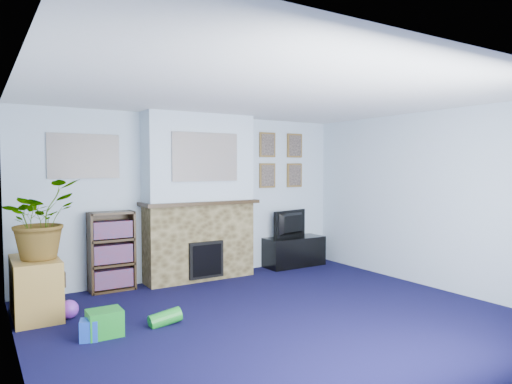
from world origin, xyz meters
TOP-DOWN VIEW (x-y plane):
  - floor at (0.00, 0.00)m, footprint 5.00×4.50m
  - ceiling at (0.00, 0.00)m, footprint 5.00×4.50m
  - wall_back at (0.00, 2.25)m, footprint 5.00×0.04m
  - wall_front at (0.00, -2.25)m, footprint 5.00×0.04m
  - wall_left at (-2.50, 0.00)m, footprint 0.04×4.50m
  - wall_right at (2.50, 0.00)m, footprint 0.04×4.50m
  - chimney_breast at (0.00, 2.05)m, footprint 1.72×0.50m
  - collage_main at (0.00, 1.84)m, footprint 1.00×0.03m
  - collage_left at (-1.55, 2.23)m, footprint 0.90×0.03m
  - portrait_tl at (1.30, 2.23)m, footprint 0.30×0.03m
  - portrait_tr at (1.85, 2.23)m, footprint 0.30×0.03m
  - portrait_bl at (1.30, 2.23)m, footprint 0.30×0.03m
  - portrait_br at (1.85, 2.23)m, footprint 0.30×0.03m
  - tv_stand at (1.70, 2.03)m, footprint 1.01×0.43m
  - television at (1.70, 2.05)m, footprint 0.76×0.28m
  - bookshelf at (-1.25, 2.11)m, footprint 0.58×0.28m
  - sideboard at (-2.24, 1.46)m, footprint 0.46×0.83m
  - potted_plant at (-2.19, 1.41)m, footprint 1.03×1.01m
  - mantel_clock at (-0.12, 2.00)m, footprint 0.10×0.06m
  - mantel_candle at (0.26, 2.00)m, footprint 0.05×0.05m
  - mantel_teddy at (-0.51, 2.00)m, footprint 0.11×0.11m
  - mantel_can at (0.64, 2.00)m, footprint 0.06×0.06m
  - green_crate at (-1.74, 0.47)m, footprint 0.32×0.26m
  - toy_ball at (-1.94, 1.20)m, footprint 0.20×0.20m
  - toy_block at (-1.90, 0.44)m, footprint 0.20×0.20m
  - toy_tube at (-1.13, 0.46)m, footprint 0.35×0.15m

SIDE VIEW (x-z plane):
  - floor at x=0.00m, z-range -0.01..0.01m
  - toy_tube at x=-1.13m, z-range -0.03..0.17m
  - toy_ball at x=-1.94m, z-range -0.01..0.19m
  - toy_block at x=-1.90m, z-range 0.01..0.21m
  - green_crate at x=-1.74m, z-range 0.01..0.27m
  - tv_stand at x=1.70m, z-range -0.01..0.46m
  - sideboard at x=-2.24m, z-range 0.03..0.67m
  - bookshelf at x=-1.25m, z-range -0.02..1.03m
  - television at x=1.70m, z-range 0.48..0.92m
  - potted_plant at x=-2.19m, z-range 0.65..1.51m
  - chimney_breast at x=0.00m, z-range -0.02..2.38m
  - wall_back at x=0.00m, z-range 0.00..2.40m
  - wall_front at x=0.00m, z-range 0.00..2.40m
  - wall_left at x=-2.50m, z-range 0.00..2.40m
  - wall_right at x=2.50m, z-range 0.00..2.40m
  - mantel_can at x=0.64m, z-range 1.15..1.27m
  - mantel_teddy at x=-0.51m, z-range 1.16..1.27m
  - mantel_clock at x=-0.12m, z-range 1.15..1.29m
  - mantel_candle at x=0.26m, z-range 1.14..1.32m
  - portrait_bl at x=1.30m, z-range 1.30..1.70m
  - portrait_br at x=1.85m, z-range 1.30..1.70m
  - collage_left at x=-1.55m, z-range 1.49..2.07m
  - collage_main at x=0.00m, z-range 1.44..2.12m
  - portrait_tl at x=1.30m, z-range 1.80..2.20m
  - portrait_tr at x=1.85m, z-range 1.80..2.20m
  - ceiling at x=0.00m, z-range 2.40..2.40m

